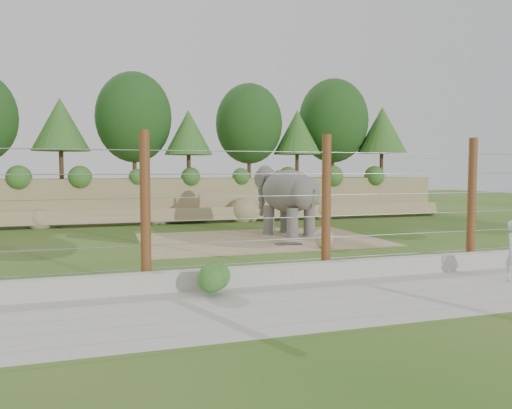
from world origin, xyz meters
name	(u,v)px	position (x,y,z in m)	size (l,w,h in m)	color
ground	(272,251)	(0.00, 0.00, 0.00)	(90.00, 90.00, 0.00)	#2E5D17
back_embankment	(212,154)	(0.59, 12.68, 3.97)	(30.00, 5.52, 8.77)	#967F5A
dirt_patch	(260,240)	(0.50, 3.00, 0.01)	(10.00, 7.00, 0.02)	#947858
drain_grate	(288,244)	(1.15, 1.31, 0.04)	(1.00, 0.60, 0.03)	#262628
elephant	(289,201)	(2.24, 4.03, 1.57)	(1.66, 3.88, 3.14)	#615C56
stone_ball	(324,238)	(2.08, -0.01, 0.40)	(0.76, 0.76, 0.76)	gray
retaining_wall	(334,270)	(0.00, -5.00, 0.25)	(26.00, 0.35, 0.50)	#B2AFA6
walkway	(372,297)	(0.00, -7.00, 0.01)	(26.00, 4.00, 0.01)	#B2AFA6
barrier_fence	(326,206)	(0.00, -4.50, 2.00)	(20.26, 0.26, 4.00)	#5E2C1B
walkway_shrub	(214,280)	(-3.55, -5.80, 0.40)	(0.77, 0.77, 0.77)	#236223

